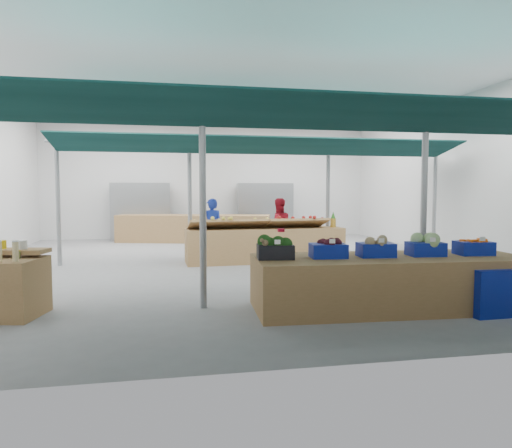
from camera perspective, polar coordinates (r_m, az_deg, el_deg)
The scene contains 22 objects.
floor at distance 10.86m, azimuth -2.79°, elevation -4.99°, with size 13.00×13.00×0.00m, color slate.
hall at distance 12.19m, azimuth -3.76°, elevation 8.46°, with size 13.00×13.00×13.00m.
pole_grid at distance 9.15m, azimuth 3.36°, elevation 4.72°, with size 10.00×4.60×3.00m.
awnings at distance 9.21m, azimuth 3.38°, elevation 10.75°, with size 9.50×7.08×0.30m.
back_shelving_left at distance 16.68m, azimuth -14.20°, elevation 1.49°, with size 2.00×0.50×2.00m, color #B23F33.
back_shelving_right at distance 17.00m, azimuth 1.12°, elevation 1.65°, with size 2.00×0.50×2.00m, color #B23F33.
veg_counter at distance 6.97m, azimuth 16.34°, elevation -7.02°, with size 3.93×1.31×0.76m, color olive.
fruit_counter at distance 11.14m, azimuth 1.13°, elevation -2.63°, with size 3.83×0.91×0.82m, color olive.
far_counter at distance 15.63m, azimuth -7.83°, elevation -0.56°, with size 5.14×1.03×0.93m, color olive.
crate_stack at distance 7.07m, azimuth 27.02°, elevation -7.60°, with size 0.55×0.38×0.66m, color navy.
vendor_left at distance 12.01m, azimuth -5.56°, elevation -0.46°, with size 0.56×0.37×1.53m, color #182EA2.
vendor_right at distance 12.30m, azimuth 2.82°, elevation -0.34°, with size 0.74×0.58×1.53m, color #B11526.
crate_broccoli at distance 6.39m, azimuth 2.43°, elevation -2.95°, with size 0.53×0.43×0.35m.
crate_beets at distance 6.57m, azimuth 9.01°, elevation -3.02°, with size 0.53×0.43×0.29m.
crate_celeriac at distance 6.81m, azimuth 14.75°, elevation -2.76°, with size 0.53×0.43×0.31m.
crate_cabbage at distance 7.14m, azimuth 20.43°, elevation -2.47°, with size 0.53×0.43×0.35m.
crate_carrots at distance 7.53m, azimuth 25.55°, elevation -2.64°, with size 0.53×0.43×0.29m.
sparrow at distance 6.21m, azimuth 1.08°, elevation -2.31°, with size 0.12×0.09×0.11m.
pole_ribbon at distance 7.15m, azimuth 3.16°, elevation -0.95°, with size 0.12×0.12×0.28m.
apple_heap_yellow at distance 10.81m, azimuth -3.44°, elevation 0.23°, with size 1.95×0.85×0.27m.
apple_heap_red at distance 11.21m, azimuth 5.09°, elevation 0.36°, with size 1.55×0.81×0.27m.
pineapple at distance 11.54m, azimuth 9.62°, elevation 0.50°, with size 0.14×0.14×0.39m.
Camera 1 is at (-1.46, -10.63, 1.70)m, focal length 32.00 mm.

